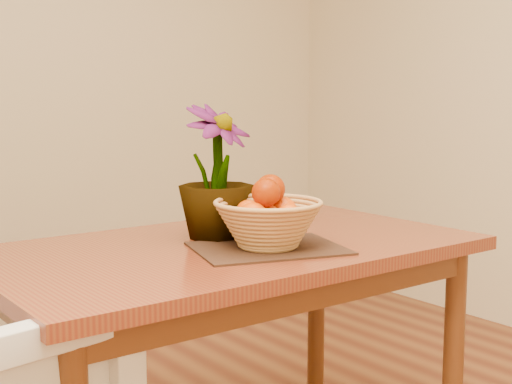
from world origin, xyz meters
TOP-DOWN VIEW (x-y plane):
  - wall_back at (0.00, 2.25)m, footprint 4.00×0.02m
  - table at (0.00, 0.30)m, footprint 1.40×0.80m
  - placemat at (0.03, 0.17)m, footprint 0.47×0.40m
  - wicker_basket at (0.03, 0.17)m, footprint 0.30×0.30m
  - orange_pile at (0.03, 0.17)m, footprint 0.21×0.21m
  - potted_plant at (0.00, 0.38)m, footprint 0.28×0.28m

SIDE VIEW (x-z plane):
  - table at x=0.00m, z-range 0.29..1.04m
  - placemat at x=0.03m, z-range 0.75..0.76m
  - wicker_basket at x=0.03m, z-range 0.76..0.88m
  - orange_pile at x=0.03m, z-range 0.80..0.95m
  - potted_plant at x=0.00m, z-range 0.75..1.15m
  - wall_back at x=0.00m, z-range 0.00..2.70m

